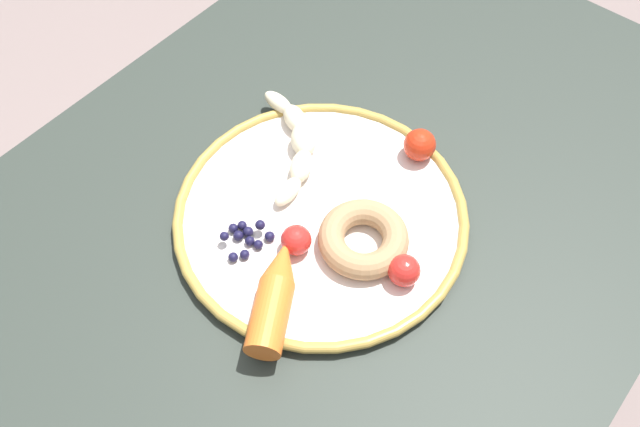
# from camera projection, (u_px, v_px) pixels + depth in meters

# --- Properties ---
(ground_plane) EXTENTS (6.00, 6.00, 0.00)m
(ground_plane) POSITION_uv_depth(u_px,v_px,m) (316.00, 424.00, 1.37)
(ground_plane) COLOR gray
(dining_table) EXTENTS (1.10, 0.71, 0.75)m
(dining_table) POSITION_uv_depth(u_px,v_px,m) (314.00, 272.00, 0.83)
(dining_table) COLOR #2B322C
(dining_table) RESTS_ON ground_plane
(plate) EXTENTS (0.33, 0.33, 0.02)m
(plate) POSITION_uv_depth(u_px,v_px,m) (320.00, 215.00, 0.75)
(plate) COLOR silver
(plate) RESTS_ON dining_table
(banana) EXTENTS (0.13, 0.13, 0.03)m
(banana) POSITION_uv_depth(u_px,v_px,m) (296.00, 142.00, 0.78)
(banana) COLOR #F8E7BC
(banana) RESTS_ON plate
(carrot_orange) EXTENTS (0.13, 0.10, 0.04)m
(carrot_orange) POSITION_uv_depth(u_px,v_px,m) (275.00, 294.00, 0.67)
(carrot_orange) COLOR orange
(carrot_orange) RESTS_ON plate
(donut) EXTENTS (0.10, 0.10, 0.03)m
(donut) POSITION_uv_depth(u_px,v_px,m) (363.00, 239.00, 0.71)
(donut) COLOR #AA8057
(donut) RESTS_ON plate
(blueberry_pile) EXTENTS (0.06, 0.05, 0.02)m
(blueberry_pile) POSITION_uv_depth(u_px,v_px,m) (246.00, 237.00, 0.72)
(blueberry_pile) COLOR #191638
(blueberry_pile) RESTS_ON plate
(tomato_near) EXTENTS (0.03, 0.03, 0.03)m
(tomato_near) POSITION_uv_depth(u_px,v_px,m) (296.00, 240.00, 0.71)
(tomato_near) COLOR red
(tomato_near) RESTS_ON plate
(tomato_mid) EXTENTS (0.03, 0.03, 0.03)m
(tomato_mid) POSITION_uv_depth(u_px,v_px,m) (404.00, 270.00, 0.68)
(tomato_mid) COLOR red
(tomato_mid) RESTS_ON plate
(tomato_far) EXTENTS (0.04, 0.04, 0.04)m
(tomato_far) POSITION_uv_depth(u_px,v_px,m) (420.00, 145.00, 0.77)
(tomato_far) COLOR red
(tomato_far) RESTS_ON plate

